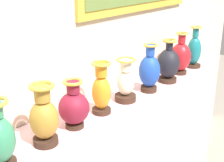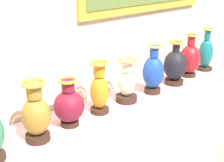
# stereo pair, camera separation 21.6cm
# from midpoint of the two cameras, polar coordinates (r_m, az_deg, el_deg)

# --- Properties ---
(back_wall) EXTENTS (4.66, 0.14, 3.02)m
(back_wall) POSITION_cam_midpoint_polar(r_m,az_deg,el_deg) (2.33, -1.63, 8.69)
(back_wall) COLOR beige
(back_wall) RESTS_ON ground_plane
(vase_ochre) EXTENTS (0.16, 0.16, 0.35)m
(vase_ochre) POSITION_cam_midpoint_polar(r_m,az_deg,el_deg) (1.82, -9.81, -5.88)
(vase_ochre) COLOR #382319
(vase_ochre) RESTS_ON display_shelf
(vase_burgundy) EXTENTS (0.19, 0.19, 0.30)m
(vase_burgundy) POSITION_cam_midpoint_polar(r_m,az_deg,el_deg) (1.97, -4.40, -4.28)
(vase_burgundy) COLOR #382319
(vase_burgundy) RESTS_ON display_shelf
(vase_amber) EXTENTS (0.13, 0.13, 0.35)m
(vase_amber) POSITION_cam_midpoint_polar(r_m,az_deg,el_deg) (2.12, 0.71, -1.66)
(vase_amber) COLOR #382319
(vase_amber) RESTS_ON display_shelf
(vase_ivory) EXTENTS (0.15, 0.15, 0.31)m
(vase_ivory) POSITION_cam_midpoint_polar(r_m,az_deg,el_deg) (2.30, 5.26, -0.52)
(vase_ivory) COLOR #382319
(vase_ivory) RESTS_ON display_shelf
(vase_sapphire) EXTENTS (0.16, 0.16, 0.37)m
(vase_sapphire) POSITION_cam_midpoint_polar(r_m,az_deg,el_deg) (2.47, 9.70, 1.46)
(vase_sapphire) COLOR #382319
(vase_sapphire) RESTS_ON display_shelf
(vase_onyx) EXTENTS (0.18, 0.18, 0.36)m
(vase_onyx) POSITION_cam_midpoint_polar(r_m,az_deg,el_deg) (2.69, 13.21, 2.59)
(vase_onyx) COLOR #382319
(vase_onyx) RESTS_ON display_shelf
(vase_crimson) EXTENTS (0.18, 0.18, 0.37)m
(vase_crimson) POSITION_cam_midpoint_polar(r_m,az_deg,el_deg) (2.91, 15.51, 3.74)
(vase_crimson) COLOR #382319
(vase_crimson) RESTS_ON display_shelf
(vase_teal) EXTENTS (0.14, 0.14, 0.39)m
(vase_teal) POSITION_cam_midpoint_polar(r_m,az_deg,el_deg) (3.12, 17.96, 4.65)
(vase_teal) COLOR #382319
(vase_teal) RESTS_ON display_shelf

